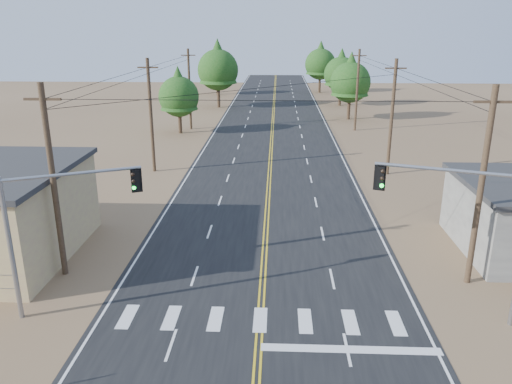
{
  "coord_description": "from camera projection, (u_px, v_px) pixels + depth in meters",
  "views": [
    {
      "loc": [
        0.65,
        -11.33,
        12.41
      ],
      "look_at": [
        -0.52,
        15.67,
        3.5
      ],
      "focal_mm": 35.0,
      "sensor_mm": 36.0,
      "label": 1
    }
  ],
  "objects": [
    {
      "name": "tree_right_near",
      "position": [
        350.0,
        78.0,
        69.52
      ],
      "size": [
        5.63,
        5.63,
        9.38
      ],
      "color": "#3F2D1E",
      "rests_on": "ground"
    },
    {
      "name": "tree_right_mid",
      "position": [
        341.0,
        71.0,
        82.23
      ],
      "size": [
        5.61,
        5.61,
        9.36
      ],
      "color": "#3F2D1E",
      "rests_on": "ground"
    },
    {
      "name": "signal_mast_right",
      "position": [
        478.0,
        219.0,
        21.09
      ],
      "size": [
        6.16,
        2.23,
        6.91
      ],
      "rotation": [
        0.0,
        0.0,
        -0.32
      ],
      "color": "gray",
      "rests_on": "ground"
    },
    {
      "name": "utility_pole_right_far",
      "position": [
        357.0,
        90.0,
        61.97
      ],
      "size": [
        1.8,
        0.3,
        10.0
      ],
      "color": "#4C3826",
      "rests_on": "ground"
    },
    {
      "name": "utility_pole_right_mid",
      "position": [
        392.0,
        117.0,
        42.99
      ],
      "size": [
        1.8,
        0.3,
        10.0
      ],
      "color": "#4C3826",
      "rests_on": "ground"
    },
    {
      "name": "utility_pole_left_near",
      "position": [
        53.0,
        182.0,
        24.88
      ],
      "size": [
        1.8,
        0.3,
        10.0
      ],
      "color": "#4C3826",
      "rests_on": "ground"
    },
    {
      "name": "tree_right_far",
      "position": [
        320.0,
        61.0,
        98.86
      ],
      "size": [
        6.07,
        6.07,
        10.11
      ],
      "color": "#3F2D1E",
      "rests_on": "ground"
    },
    {
      "name": "tree_left_mid",
      "position": [
        218.0,
        66.0,
        79.87
      ],
      "size": [
        6.54,
        6.54,
        10.89
      ],
      "color": "#3F2D1E",
      "rests_on": "ground"
    },
    {
      "name": "tree_left_far",
      "position": [
        217.0,
        68.0,
        96.33
      ],
      "size": [
        4.93,
        4.93,
        8.22
      ],
      "color": "#3F2D1E",
      "rests_on": "ground"
    },
    {
      "name": "signal_mast_left",
      "position": [
        50.0,
        219.0,
        21.69
      ],
      "size": [
        5.4,
        2.57,
        6.6
      ],
      "rotation": [
        0.0,
        0.0,
        0.42
      ],
      "color": "gray",
      "rests_on": "ground"
    },
    {
      "name": "utility_pole_left_mid",
      "position": [
        151.0,
        115.0,
        43.86
      ],
      "size": [
        1.8,
        0.3,
        10.0
      ],
      "color": "#4C3826",
      "rests_on": "ground"
    },
    {
      "name": "tree_left_near",
      "position": [
        179.0,
        92.0,
        60.34
      ],
      "size": [
        4.89,
        4.89,
        8.14
      ],
      "color": "#3F2D1E",
      "rests_on": "ground"
    },
    {
      "name": "utility_pole_left_far",
      "position": [
        190.0,
        89.0,
        62.83
      ],
      "size": [
        1.8,
        0.3,
        10.0
      ],
      "color": "#4C3826",
      "rests_on": "ground"
    },
    {
      "name": "road",
      "position": [
        269.0,
        179.0,
        43.12
      ],
      "size": [
        15.0,
        200.0,
        0.02
      ],
      "primitive_type": "cube",
      "color": "black",
      "rests_on": "ground"
    },
    {
      "name": "utility_pole_right_near",
      "position": [
        481.0,
        187.0,
        24.01
      ],
      "size": [
        1.8,
        0.3,
        10.0
      ],
      "color": "#4C3826",
      "rests_on": "ground"
    }
  ]
}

